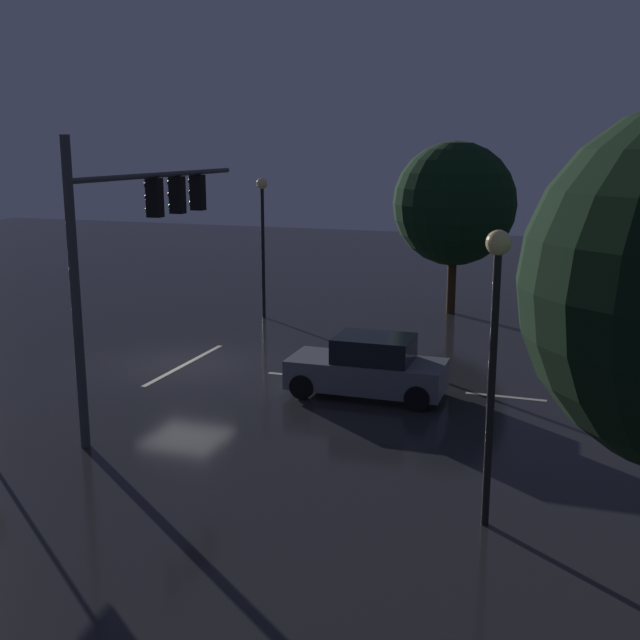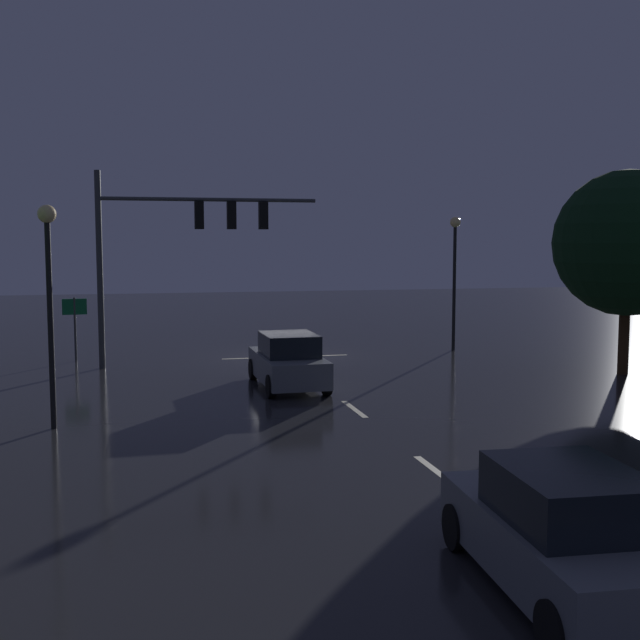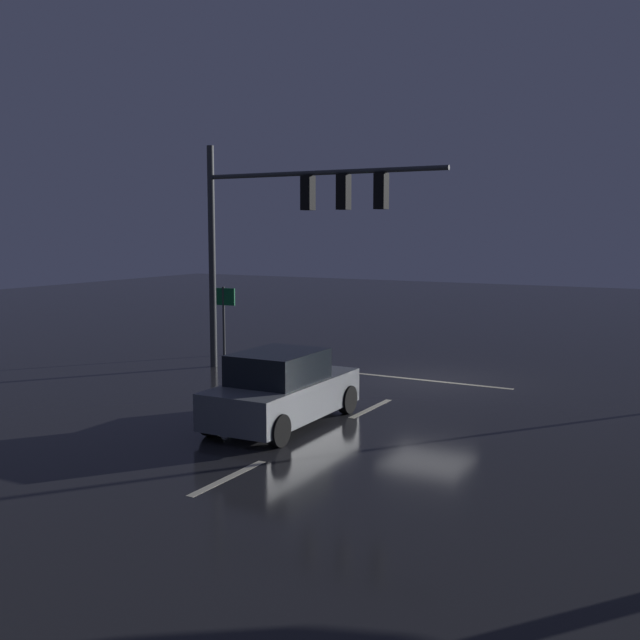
% 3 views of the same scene
% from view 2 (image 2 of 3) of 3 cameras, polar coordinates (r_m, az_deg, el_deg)
% --- Properties ---
extents(ground_plane, '(80.00, 80.00, 0.00)m').
position_cam_2_polar(ground_plane, '(31.34, -2.50, -2.66)').
color(ground_plane, '#232326').
extents(traffic_signal_assembly, '(7.95, 0.47, 7.03)m').
position_cam_2_polar(traffic_signal_assembly, '(29.30, -10.04, 6.17)').
color(traffic_signal_assembly, '#383A3D').
rests_on(traffic_signal_assembly, ground_plane).
extents(lane_dash_far, '(0.16, 2.20, 0.01)m').
position_cam_2_polar(lane_dash_far, '(27.47, -0.94, -3.84)').
color(lane_dash_far, beige).
rests_on(lane_dash_far, ground_plane).
extents(lane_dash_mid, '(0.16, 2.20, 0.01)m').
position_cam_2_polar(lane_dash_mid, '(21.75, 2.47, -6.39)').
color(lane_dash_mid, beige).
rests_on(lane_dash_mid, ground_plane).
extents(lane_dash_near, '(0.16, 2.20, 0.01)m').
position_cam_2_polar(lane_dash_near, '(16.23, 8.33, -10.66)').
color(lane_dash_near, beige).
rests_on(lane_dash_near, ground_plane).
extents(stop_bar, '(5.00, 0.16, 0.01)m').
position_cam_2_polar(stop_bar, '(31.32, -2.49, -2.66)').
color(stop_bar, beige).
rests_on(stop_bar, ground_plane).
extents(car_approaching, '(1.96, 4.39, 1.70)m').
position_cam_2_polar(car_approaching, '(24.84, -2.30, -3.01)').
color(car_approaching, slate).
rests_on(car_approaching, ground_plane).
extents(car_distant, '(2.13, 4.46, 1.70)m').
position_cam_2_polar(car_distant, '(11.06, 16.97, -14.46)').
color(car_distant, slate).
rests_on(car_distant, ground_plane).
extents(street_lamp_left_kerb, '(0.44, 0.44, 5.54)m').
position_cam_2_polar(street_lamp_left_kerb, '(33.46, 9.64, 4.38)').
color(street_lamp_left_kerb, black).
rests_on(street_lamp_left_kerb, ground_plane).
extents(street_lamp_right_kerb, '(0.44, 0.44, 5.42)m').
position_cam_2_polar(street_lamp_right_kerb, '(20.12, -18.88, 3.11)').
color(street_lamp_right_kerb, black).
rests_on(street_lamp_right_kerb, ground_plane).
extents(route_sign, '(0.90, 0.15, 2.43)m').
position_cam_2_polar(route_sign, '(31.42, -17.18, 0.32)').
color(route_sign, '#383A3D').
rests_on(route_sign, ground_plane).
extents(tree_left_near, '(4.95, 4.95, 6.96)m').
position_cam_2_polar(tree_left_near, '(28.90, 21.18, 5.16)').
color(tree_left_near, '#382314').
rests_on(tree_left_near, ground_plane).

